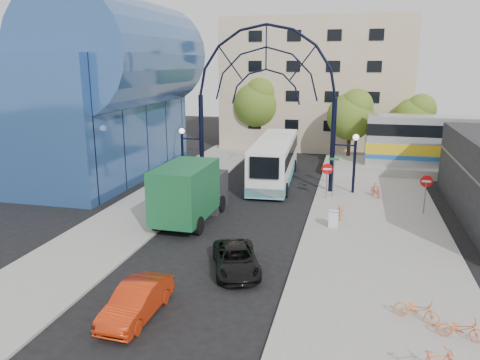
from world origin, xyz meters
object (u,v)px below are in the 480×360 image
(tree_north_a, at_px, (352,114))
(bike_far_c, at_px, (417,309))
(street_name_sign, at_px, (334,169))
(do_not_enter_sign, at_px, (426,185))
(tree_north_c, at_px, (416,117))
(bike_near_a, at_px, (340,210))
(bike_far_a, at_px, (461,329))
(tree_north_b, at_px, (258,102))
(green_truck, at_px, (191,191))
(black_suv, at_px, (236,259))
(bike_near_b, at_px, (376,190))
(stop_sign, at_px, (327,172))
(gateway_arch, at_px, (266,74))
(sandwich_board, at_px, (334,217))
(city_bus, at_px, (275,159))
(red_sedan, at_px, (136,301))

(tree_north_a, distance_m, bike_far_c, 29.79)
(street_name_sign, bearing_deg, do_not_enter_sign, -24.16)
(do_not_enter_sign, height_order, tree_north_c, tree_north_c)
(bike_near_a, distance_m, bike_far_a, 13.18)
(do_not_enter_sign, relative_size, tree_north_c, 0.38)
(street_name_sign, xyz_separation_m, tree_north_b, (-9.08, 17.33, 3.14))
(green_truck, relative_size, black_suv, 1.71)
(do_not_enter_sign, relative_size, bike_near_b, 1.57)
(street_name_sign, relative_size, bike_near_a, 1.53)
(stop_sign, relative_size, black_suv, 0.59)
(gateway_arch, distance_m, bike_far_a, 22.61)
(tree_north_a, xyz_separation_m, green_truck, (-9.02, -20.30, -2.79))
(sandwich_board, bearing_deg, city_bus, 116.55)
(green_truck, bearing_deg, do_not_enter_sign, 18.24)
(street_name_sign, xyz_separation_m, bike_far_c, (3.92, -16.04, -1.57))
(stop_sign, height_order, do_not_enter_sign, stop_sign)
(green_truck, bearing_deg, city_bus, 74.14)
(gateway_arch, relative_size, green_truck, 1.88)
(bike_near_a, bearing_deg, stop_sign, 100.52)
(sandwich_board, height_order, bike_near_a, sandwich_board)
(green_truck, bearing_deg, tree_north_b, 93.07)
(do_not_enter_sign, xyz_separation_m, tree_north_c, (1.12, 17.93, 2.30))
(city_bus, bearing_deg, red_sedan, -97.04)
(stop_sign, distance_m, green_truck, 10.00)
(tree_north_c, height_order, red_sedan, tree_north_c)
(do_not_enter_sign, relative_size, bike_far_a, 1.63)
(tree_north_a, bearing_deg, bike_near_b, -80.78)
(stop_sign, xyz_separation_m, red_sedan, (-5.92, -17.52, -1.34))
(city_bus, bearing_deg, green_truck, -109.86)
(green_truck, bearing_deg, black_suv, -54.38)
(do_not_enter_sign, bearing_deg, bike_near_b, 131.03)
(black_suv, xyz_separation_m, bike_far_a, (8.91, -3.64, -0.07))
(tree_north_c, xyz_separation_m, red_sedan, (-13.24, -33.44, -3.62))
(sandwich_board, bearing_deg, red_sedan, -120.30)
(bike_near_a, distance_m, bike_near_b, 5.71)
(city_bus, height_order, bike_far_a, city_bus)
(bike_far_a, bearing_deg, gateway_arch, 37.00)
(sandwich_board, relative_size, bike_near_b, 0.63)
(street_name_sign, distance_m, tree_north_c, 16.95)
(do_not_enter_sign, relative_size, black_suv, 0.59)
(tree_north_c, xyz_separation_m, bike_near_b, (-3.94, -14.69, -3.68))
(stop_sign, distance_m, bike_near_b, 3.86)
(street_name_sign, bearing_deg, sandwich_board, -86.54)
(do_not_enter_sign, height_order, red_sedan, do_not_enter_sign)
(stop_sign, height_order, tree_north_a, tree_north_a)
(bike_near_b, relative_size, bike_far_c, 0.95)
(tree_north_b, relative_size, red_sedan, 2.02)
(bike_far_a, bearing_deg, tree_north_b, 30.04)
(tree_north_c, relative_size, city_bus, 0.52)
(street_name_sign, bearing_deg, bike_near_a, -81.38)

